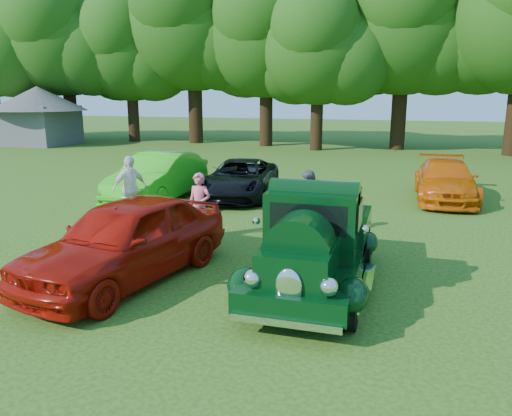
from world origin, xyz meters
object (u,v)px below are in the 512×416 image
(back_car_orange, at_px, (446,180))
(gazebo, at_px, (39,109))
(spectator_white, at_px, (130,188))
(hero_pickup, at_px, (315,244))
(spectator_grey, at_px, (308,203))
(spectator_pink, at_px, (199,206))
(back_car_lime, at_px, (159,177))
(red_convertible, at_px, (127,239))
(back_car_black, at_px, (240,179))

(back_car_orange, height_order, gazebo, gazebo)
(back_car_orange, xyz_separation_m, spectator_white, (-8.57, -5.35, 0.24))
(hero_pickup, height_order, spectator_grey, hero_pickup)
(spectator_pink, bearing_deg, hero_pickup, -30.75)
(back_car_lime, height_order, back_car_orange, back_car_lime)
(red_convertible, distance_m, back_car_lime, 7.20)
(red_convertible, bearing_deg, back_car_black, 104.21)
(back_car_lime, bearing_deg, back_car_orange, 16.72)
(back_car_orange, distance_m, spectator_white, 10.10)
(hero_pickup, bearing_deg, back_car_orange, 72.07)
(back_car_black, bearing_deg, spectator_pink, -88.76)
(red_convertible, bearing_deg, back_car_orange, 67.79)
(hero_pickup, height_order, back_car_lime, hero_pickup)
(spectator_pink, height_order, spectator_grey, spectator_grey)
(back_car_lime, relative_size, spectator_grey, 2.90)
(spectator_pink, distance_m, gazebo, 26.26)
(back_car_black, bearing_deg, back_car_lime, -157.83)
(spectator_white, bearing_deg, spectator_grey, -63.17)
(back_car_black, bearing_deg, hero_pickup, -67.93)
(back_car_black, distance_m, spectator_grey, 5.02)
(red_convertible, height_order, spectator_grey, spectator_grey)
(red_convertible, xyz_separation_m, back_car_orange, (6.27, 9.39, -0.13))
(hero_pickup, xyz_separation_m, red_convertible, (-3.45, -0.67, -0.01))
(back_car_black, height_order, back_car_orange, back_car_orange)
(spectator_grey, bearing_deg, spectator_pink, -110.65)
(back_car_lime, height_order, spectator_white, spectator_white)
(spectator_white, bearing_deg, red_convertible, -122.58)
(spectator_grey, bearing_deg, red_convertible, -77.08)
(red_convertible, distance_m, back_car_black, 7.93)
(back_car_black, xyz_separation_m, back_car_orange, (6.65, 1.48, 0.02))
(back_car_lime, distance_m, spectator_white, 2.65)
(spectator_pink, bearing_deg, spectator_white, 161.27)
(back_car_orange, relative_size, spectator_white, 2.52)
(hero_pickup, distance_m, spectator_white, 6.66)
(red_convertible, relative_size, spectator_grey, 2.85)
(back_car_lime, bearing_deg, spectator_white, -79.81)
(red_convertible, relative_size, back_car_black, 1.02)
(hero_pickup, height_order, red_convertible, hero_pickup)
(back_car_lime, relative_size, back_car_orange, 1.04)
(spectator_pink, height_order, spectator_white, spectator_white)
(back_car_black, relative_size, spectator_grey, 2.81)
(back_car_orange, bearing_deg, spectator_pink, -134.24)
(hero_pickup, height_order, back_car_black, hero_pickup)
(back_car_black, height_order, gazebo, gazebo)
(hero_pickup, relative_size, gazebo, 0.73)
(hero_pickup, relative_size, spectator_white, 2.61)
(back_car_black, relative_size, gazebo, 0.71)
(red_convertible, relative_size, back_car_orange, 1.02)
(red_convertible, distance_m, back_car_orange, 11.30)
(spectator_pink, bearing_deg, gazebo, 141.71)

